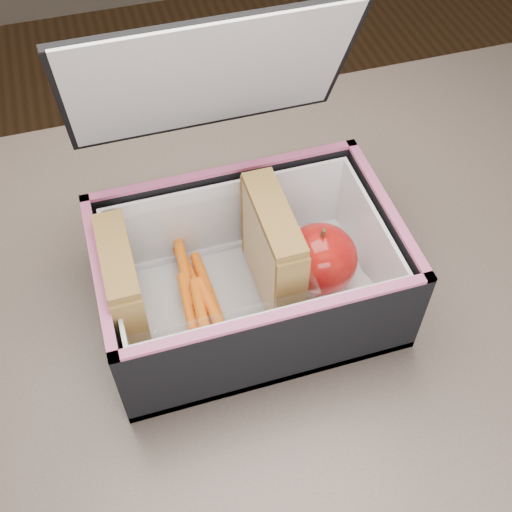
# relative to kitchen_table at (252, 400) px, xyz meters

# --- Properties ---
(kitchen_table) EXTENTS (1.20, 0.80, 0.75)m
(kitchen_table) POSITION_rel_kitchen_table_xyz_m (0.00, 0.00, 0.00)
(kitchen_table) COLOR brown
(kitchen_table) RESTS_ON ground
(lunch_bag) EXTENTS (0.28, 0.26, 0.27)m
(lunch_bag) POSITION_rel_kitchen_table_xyz_m (0.02, 0.06, 0.15)
(lunch_bag) COLOR black
(lunch_bag) RESTS_ON kitchen_table
(plastic_tub) EXTENTS (0.19, 0.13, 0.08)m
(plastic_tub) POSITION_rel_kitchen_table_xyz_m (-0.03, 0.06, 0.14)
(plastic_tub) COLOR white
(plastic_tub) RESTS_ON lunch_bag
(sandwich_left) EXTENTS (0.03, 0.10, 0.11)m
(sandwich_left) POSITION_rel_kitchen_table_xyz_m (-0.10, 0.06, 0.16)
(sandwich_left) COLOR tan
(sandwich_left) RESTS_ON plastic_tub
(sandwich_right) EXTENTS (0.03, 0.11, 0.12)m
(sandwich_right) POSITION_rel_kitchen_table_xyz_m (0.04, 0.06, 0.16)
(sandwich_right) COLOR tan
(sandwich_right) RESTS_ON plastic_tub
(carrot_sticks) EXTENTS (0.04, 0.15, 0.03)m
(carrot_sticks) POSITION_rel_kitchen_table_xyz_m (-0.04, 0.06, 0.12)
(carrot_sticks) COLOR #CE4507
(carrot_sticks) RESTS_ON plastic_tub
(paper_napkin) EXTENTS (0.10, 0.11, 0.01)m
(paper_napkin) POSITION_rel_kitchen_table_xyz_m (0.09, 0.06, 0.11)
(paper_napkin) COLOR white
(paper_napkin) RESTS_ON lunch_bag
(red_apple) EXTENTS (0.08, 0.08, 0.08)m
(red_apple) POSITION_rel_kitchen_table_xyz_m (0.09, 0.06, 0.15)
(red_apple) COLOR #8D000A
(red_apple) RESTS_ON paper_napkin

